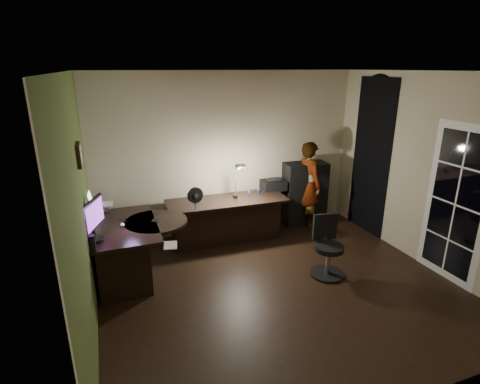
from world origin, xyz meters
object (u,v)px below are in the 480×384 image
object	(u,v)px
desk_left	(126,252)
cabinet	(304,193)
office_chair	(329,248)
desk_right	(227,221)
person	(309,184)
monitor	(93,226)

from	to	relation	value
desk_left	cabinet	world-z (taller)	cabinet
cabinet	office_chair	bearing A→B (deg)	-105.21
cabinet	office_chair	distance (m)	1.86
office_chair	cabinet	bearing A→B (deg)	80.54
office_chair	desk_right	bearing A→B (deg)	132.10
office_chair	person	bearing A→B (deg)	78.93
monitor	person	world-z (taller)	person
desk_right	office_chair	bearing A→B (deg)	-55.67
desk_left	desk_right	distance (m)	1.75
desk_left	office_chair	world-z (taller)	office_chair
desk_left	cabinet	bearing A→B (deg)	15.33
desk_left	desk_right	size ratio (longest dim) A/B	0.71
desk_left	desk_right	bearing A→B (deg)	20.82
desk_left	monitor	world-z (taller)	monitor
desk_left	person	bearing A→B (deg)	13.53
person	cabinet	bearing A→B (deg)	3.30
desk_left	office_chair	xyz separation A→B (m)	(2.59, -0.88, 0.02)
person	office_chair	bearing A→B (deg)	153.27
desk_right	monitor	distance (m)	2.31
desk_right	person	size ratio (longest dim) A/B	1.26
monitor	desk_right	bearing A→B (deg)	47.68
person	desk_right	bearing A→B (deg)	89.41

